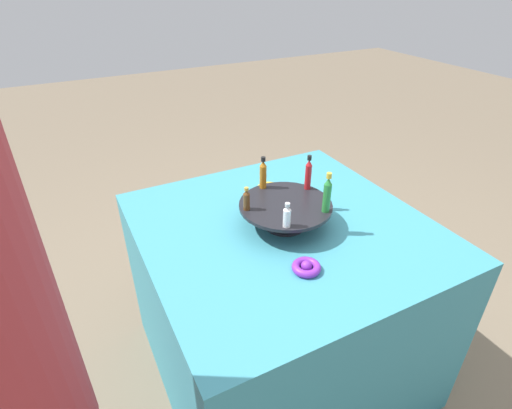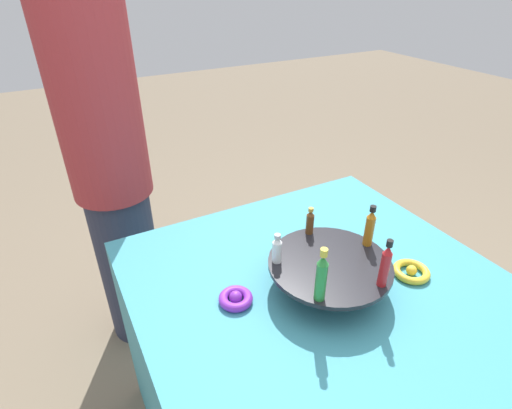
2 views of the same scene
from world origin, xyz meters
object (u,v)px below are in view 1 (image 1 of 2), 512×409
Objects in this scene: bottle_clear at (287,216)px; ribbon_bow_gold at (269,189)px; bottle_amber at (263,174)px; bottle_brown at (247,199)px; display_stand at (285,209)px; bottle_green at (327,194)px; bottle_red at (308,174)px; ribbon_bow_purple at (306,267)px.

bottle_clear reaches higher than ribbon_bow_gold.
bottle_amber is 1.47× the size of bottle_brown.
bottle_brown reaches higher than display_stand.
bottle_green is 0.38m from ribbon_bow_gold.
display_stand reaches higher than ribbon_bow_gold.
display_stand is 0.16m from bottle_clear.
display_stand is 3.81× the size of bottle_clear.
bottle_red is (-0.03, -0.16, -0.00)m from bottle_green.
bottle_green is at bearing -173.75° from bottle_clear.
ribbon_bow_gold is (-0.14, -0.50, -0.00)m from ribbon_bow_purple.
display_stand is 0.26m from ribbon_bow_purple.
ribbon_bow_purple is at bearing 40.66° from bottle_green.
bottle_red is 0.17m from bottle_amber.
ribbon_bow_purple is (-0.07, 0.28, -0.12)m from bottle_brown.
bottle_red is 1.47× the size of ribbon_bow_purple.
bottle_amber is at bearing 51.17° from ribbon_bow_gold.
ribbon_bow_gold is (-0.14, -0.37, -0.12)m from bottle_clear.
bottle_green is 1.70× the size of bottle_brown.
ribbon_bow_purple is at bearing 90.29° from bottle_clear.
bottle_green reaches higher than ribbon_bow_gold.
bottle_amber is at bearing -83.75° from display_stand.
ribbon_bow_gold is at bearing -105.78° from ribbon_bow_purple.
bottle_red is 1.29× the size of ribbon_bow_gold.
bottle_amber is (0.15, -0.08, -0.00)m from bottle_red.
bottle_clear is 0.95× the size of ribbon_bow_purple.
bottle_brown is at bearing 6.25° from bottle_red.
bottle_red is at bearing -101.75° from bottle_green.
bottle_brown is 0.93× the size of ribbon_bow_purple.
bottle_green is at bearing 94.16° from ribbon_bow_gold.
bottle_green reaches higher than bottle_amber.
bottle_brown is at bearing -11.75° from display_stand.
bottle_green is at bearing 132.25° from display_stand.
bottle_amber is 1.45× the size of bottle_clear.
bottle_green is 1.08× the size of bottle_red.
ribbon_bow_purple is at bearing 104.07° from bottle_brown.
display_stand is 0.16m from bottle_amber.
bottle_brown is (0.14, -0.03, 0.06)m from display_stand.
bottle_brown is (0.24, -0.13, -0.03)m from bottle_green.
ribbon_bow_purple is at bearing 74.22° from ribbon_bow_gold.
bottle_amber is 0.17m from bottle_brown.
bottle_clear is (-0.07, 0.15, 0.00)m from bottle_brown.
bottle_red is (-0.13, -0.06, 0.09)m from display_stand.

